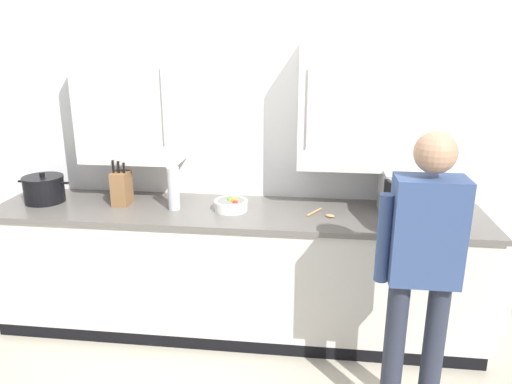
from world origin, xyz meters
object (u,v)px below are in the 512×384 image
microwave_oven (415,193)px  knife_block (122,188)px  person_figure (423,260)px  stock_pot (44,189)px  thermos_flask (173,188)px  fruit_bowl (231,204)px  wooden_spoon (323,214)px

microwave_oven → knife_block: bearing=-179.6°
knife_block → person_figure: size_ratio=0.20×
stock_pot → thermos_flask: thermos_flask is taller
fruit_bowl → knife_block: size_ratio=0.70×
fruit_bowl → person_figure: size_ratio=0.14×
fruit_bowl → wooden_spoon: 0.63m
fruit_bowl → wooden_spoon: (0.62, -0.03, -0.03)m
fruit_bowl → stock_pot: 1.37m
fruit_bowl → person_figure: bearing=-36.0°
knife_block → wooden_spoon: (1.41, -0.06, -0.11)m
microwave_oven → stock_pot: (-2.58, -0.02, -0.06)m
fruit_bowl → thermos_flask: thermos_flask is taller
microwave_oven → stock_pot: bearing=-179.5°
microwave_oven → thermos_flask: bearing=-177.5°
microwave_oven → person_figure: (-0.11, -0.85, -0.09)m
knife_block → person_figure: 2.07m
knife_block → fruit_bowl: bearing=-2.3°
thermos_flask → wooden_spoon: (1.02, -0.00, -0.14)m
microwave_oven → knife_block: (-2.01, -0.01, -0.03)m
thermos_flask → wooden_spoon: size_ratio=1.53×
microwave_oven → knife_block: size_ratio=2.16×
knife_block → stock_pot: bearing=-179.1°
wooden_spoon → stock_pot: bearing=178.5°
thermos_flask → person_figure: size_ratio=0.18×
knife_block → thermos_flask: (0.39, -0.06, 0.03)m
microwave_oven → wooden_spoon: (-0.60, -0.07, -0.14)m
knife_block → wooden_spoon: 1.42m
knife_block → microwave_oven: bearing=0.4°
knife_block → thermos_flask: 0.40m
stock_pot → thermos_flask: (0.97, -0.05, 0.06)m
microwave_oven → thermos_flask: size_ratio=2.37×
microwave_oven → person_figure: size_ratio=0.43×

